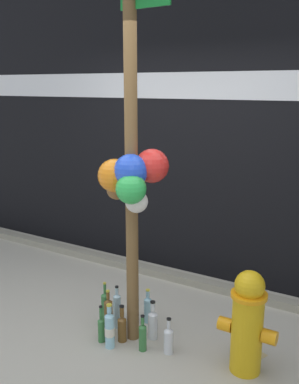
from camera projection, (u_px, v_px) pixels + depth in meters
The scene contains 17 objects.
ground_plane at pixel (103, 352), 3.43m from camera, with size 14.00×14.00×0.00m, color #ADA899.
building_wall at pixel (202, 100), 4.49m from camera, with size 10.00×0.21×3.81m.
curb_strip at pixel (183, 279), 4.63m from camera, with size 8.00×0.12×0.08m, color gray.
memorial_post at pixel (131, 152), 3.19m from camera, with size 0.55×0.46×3.03m.
fire_hydrant at pixel (247, 322), 3.11m from camera, with size 0.43×0.26×0.79m.
bottle_0 at pixel (143, 336), 3.42m from camera, with size 0.06×0.06×0.31m.
bottle_1 at pixel (122, 327), 3.54m from camera, with size 0.07×0.07×0.32m.
bottle_2 at pixel (131, 310), 3.83m from camera, with size 0.06×0.06×0.33m.
bottle_3 at pixel (105, 307), 3.79m from camera, with size 0.07×0.07×0.40m.
bottle_4 at pixel (117, 310), 3.74m from camera, with size 0.07×0.07×0.39m.
bottle_5 at pixel (153, 323), 3.58m from camera, with size 0.08×0.08×0.34m.
bottle_6 at pixel (169, 339), 3.39m from camera, with size 0.08×0.08×0.30m.
bottle_7 at pixel (101, 328), 3.54m from camera, with size 0.06×0.06×0.32m.
bottle_8 at pixel (110, 329), 3.45m from camera, with size 0.08×0.08×0.38m.
bottle_9 at pixel (148, 308), 3.83m from camera, with size 0.07×0.07×0.32m.
bottle_10 at pixel (108, 316), 3.64m from camera, with size 0.07×0.07×0.40m.
litter_1 at pixel (259, 355), 3.38m from camera, with size 0.10×0.10×0.01m, color tan.
Camera 1 is at (1.85, -2.41, 2.06)m, focal length 40.29 mm.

